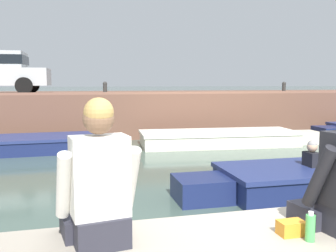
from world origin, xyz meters
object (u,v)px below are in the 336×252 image
(mooring_bollard_mid, at_px, (105,87))
(person_seated_left, at_px, (99,188))
(boat_moored_west_navy, at_px, (5,145))
(boat_moored_central_cream, at_px, (226,138))
(motorboat_passing, at_px, (334,177))
(mooring_bollard_east, at_px, (284,87))
(bottle_drink, at_px, (310,228))

(mooring_bollard_mid, bearing_deg, person_seated_left, -94.90)
(boat_moored_west_navy, relative_size, person_seated_left, 5.74)
(mooring_bollard_mid, distance_m, person_seated_left, 10.85)
(boat_moored_central_cream, relative_size, motorboat_passing, 1.05)
(boat_moored_west_navy, xyz_separation_m, mooring_bollard_east, (9.99, 1.79, 1.62))
(boat_moored_central_cream, bearing_deg, motorboat_passing, -90.74)
(boat_moored_central_cream, relative_size, bottle_drink, 29.72)
(boat_moored_central_cream, height_order, mooring_bollard_east, mooring_bollard_east)
(mooring_bollard_mid, height_order, bottle_drink, mooring_bollard_mid)
(bottle_drink, bearing_deg, mooring_bollard_east, 59.60)
(mooring_bollard_east, height_order, person_seated_left, mooring_bollard_east)
(motorboat_passing, bearing_deg, bottle_drink, -130.02)
(motorboat_passing, relative_size, mooring_bollard_mid, 13.00)
(boat_moored_west_navy, distance_m, person_seated_left, 9.32)
(boat_moored_west_navy, bearing_deg, mooring_bollard_east, 10.14)
(motorboat_passing, distance_m, mooring_bollard_mid, 8.34)
(motorboat_passing, height_order, mooring_bollard_east, mooring_bollard_east)
(bottle_drink, bearing_deg, boat_moored_central_cream, 70.36)
(boat_moored_central_cream, bearing_deg, person_seated_left, -117.77)
(boat_moored_central_cream, distance_m, mooring_bollard_east, 4.20)
(mooring_bollard_mid, bearing_deg, boat_moored_west_navy, -149.42)
(boat_moored_west_navy, height_order, boat_moored_central_cream, boat_moored_central_cream)
(person_seated_left, bearing_deg, motorboat_passing, 37.23)
(boat_moored_central_cream, xyz_separation_m, person_seated_left, (-4.60, -8.74, 1.09))
(mooring_bollard_mid, distance_m, mooring_bollard_east, 6.97)
(person_seated_left, distance_m, bottle_drink, 1.43)
(boat_moored_central_cream, bearing_deg, boat_moored_west_navy, 177.74)
(mooring_bollard_mid, relative_size, person_seated_left, 0.46)
(boat_moored_west_navy, height_order, bottle_drink, bottle_drink)
(motorboat_passing, distance_m, mooring_bollard_east, 8.24)
(person_seated_left, bearing_deg, mooring_bollard_mid, 85.10)
(boat_moored_west_navy, height_order, person_seated_left, person_seated_left)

